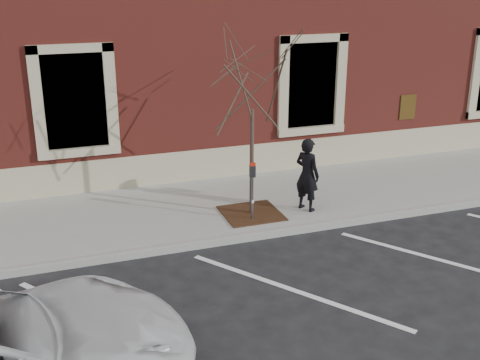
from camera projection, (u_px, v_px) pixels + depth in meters
name	position (u px, v px, depth m)	size (l,w,h in m)	color
ground	(250.00, 239.00, 12.41)	(120.00, 120.00, 0.00)	#28282B
sidewalk_near	(224.00, 206.00, 13.94)	(40.00, 3.50, 0.15)	#A4A09A
curb_near	(250.00, 237.00, 12.34)	(40.00, 0.12, 0.15)	#9E9E99
parking_stripes	(293.00, 290.00, 10.45)	(28.00, 4.40, 0.01)	silver
building_civic	(161.00, 13.00, 17.95)	(40.00, 8.62, 8.00)	maroon
man	(307.00, 175.00, 13.28)	(0.60, 0.40, 1.65)	black
parking_meter	(252.00, 181.00, 12.68)	(0.12, 0.09, 1.29)	#595B60
tree_grate	(251.00, 213.00, 13.29)	(1.25, 1.25, 0.03)	#3E2814
sapling	(252.00, 79.00, 12.29)	(2.57, 2.57, 4.29)	#423228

